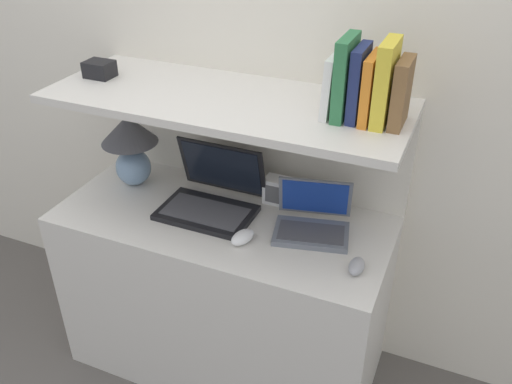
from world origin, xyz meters
The scene contains 17 objects.
wall_back centered at (0.00, 0.60, 1.20)m, with size 6.00×0.05×2.40m.
desk centered at (0.00, 0.27, 0.37)m, with size 1.23×0.54×0.74m.
back_riser centered at (0.00, 0.56, 0.58)m, with size 1.23×0.04×1.16m.
shelf centered at (0.00, 0.34, 1.17)m, with size 1.23×0.48×0.03m.
table_lamp centered at (-0.43, 0.36, 0.92)m, with size 0.22×0.22×0.30m.
laptop_large centered at (-0.06, 0.32, 0.79)m, with size 0.35×0.29×0.24m.
laptop_small centered at (0.33, 0.33, 0.78)m, with size 0.30×0.26×0.18m.
computer_mouse centered at (0.13, 0.17, 0.76)m, with size 0.08×0.11×0.04m.
second_mouse centered at (0.53, 0.17, 0.76)m, with size 0.05×0.09×0.04m.
router_box centered at (0.16, 0.46, 0.79)m, with size 0.13×0.07×0.10m.
book_brown centered at (0.57, 0.34, 1.29)m, with size 0.04×0.14×0.20m.
book_yellow centered at (0.52, 0.34, 1.31)m, with size 0.04×0.16×0.25m.
book_orange centered at (0.48, 0.34, 1.29)m, with size 0.03×0.16×0.20m.
book_navy centered at (0.44, 0.34, 1.30)m, with size 0.03×0.14×0.22m.
book_green centered at (0.40, 0.34, 1.31)m, with size 0.04×0.16×0.24m.
book_white centered at (0.36, 0.34, 1.28)m, with size 0.03×0.15×0.19m.
shelf_gadget centered at (-0.51, 0.34, 1.22)m, with size 0.10×0.08×0.06m.
Camera 1 is at (0.76, -1.19, 1.85)m, focal length 38.00 mm.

